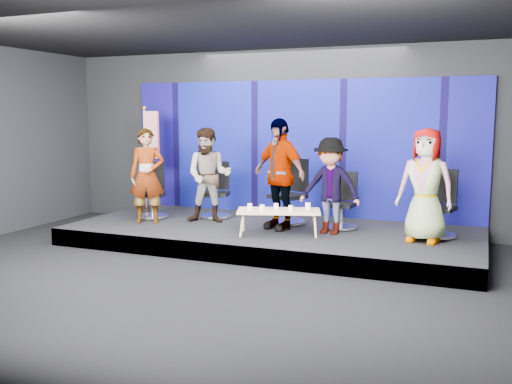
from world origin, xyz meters
TOP-DOWN VIEW (x-y plane):
  - ground at (0.00, 0.00)m, footprint 10.00×10.00m
  - room_walls at (0.00, 0.00)m, footprint 10.02×8.02m
  - riser at (0.00, 2.50)m, footprint 7.00×3.00m
  - backdrop at (0.00, 3.95)m, footprint 7.00×0.08m
  - chair_a at (-2.43, 2.56)m, footprint 0.79×0.79m
  - panelist_a at (-2.24, 2.09)m, footprint 0.74×0.64m
  - chair_b at (-1.32, 3.03)m, footprint 0.72×0.72m
  - panelist_b at (-1.22, 2.53)m, footprint 0.97×0.83m
  - chair_c at (0.18, 2.95)m, footprint 0.87×0.87m
  - panelist_c at (0.15, 2.45)m, footprint 1.20×0.88m
  - chair_d at (1.16, 2.88)m, footprint 0.60×0.60m
  - panelist_d at (1.06, 2.39)m, footprint 1.07×0.69m
  - chair_e at (2.75, 2.81)m, footprint 0.71×0.71m
  - panelist_e at (2.57, 2.33)m, footprint 0.95×0.71m
  - coffee_table at (0.32, 1.99)m, footprint 1.45×0.96m
  - mug_a at (-0.13, 1.84)m, footprint 0.08×0.08m
  - mug_b at (0.09, 1.82)m, footprint 0.08×0.08m
  - mug_c at (0.25, 2.04)m, footprint 0.08×0.08m
  - mug_d at (0.53, 1.97)m, footprint 0.08×0.08m
  - mug_e at (0.74, 2.23)m, footprint 0.09×0.09m
  - flag_stand at (-2.82, 3.09)m, footprint 0.49×0.28m

SIDE VIEW (x-z plane):
  - ground at x=0.00m, z-range 0.00..0.00m
  - riser at x=0.00m, z-range 0.00..0.30m
  - chair_d at x=1.16m, z-range 0.13..1.11m
  - chair_a at x=-2.43m, z-range 0.12..1.17m
  - chair_b at x=-1.32m, z-range 0.12..1.18m
  - chair_e at x=2.75m, z-range 0.11..1.20m
  - coffee_table at x=0.32m, z-range 0.47..0.88m
  - chair_c at x=0.18m, z-range 0.10..1.27m
  - mug_d at x=0.53m, z-range 0.71..0.80m
  - mug_c at x=0.25m, z-range 0.71..0.80m
  - mug_b at x=0.09m, z-range 0.71..0.81m
  - mug_a at x=-0.13m, z-range 0.71..0.81m
  - mug_e at x=0.74m, z-range 0.71..0.82m
  - panelist_d at x=1.06m, z-range 0.30..1.88m
  - panelist_a at x=-2.24m, z-range 0.30..2.01m
  - panelist_b at x=-1.22m, z-range 0.30..2.01m
  - panelist_e at x=2.57m, z-range 0.30..2.05m
  - panelist_c at x=0.15m, z-range 0.30..2.19m
  - flag_stand at x=-2.82m, z-range 0.36..2.49m
  - backdrop at x=0.00m, z-range 0.30..2.90m
  - room_walls at x=0.00m, z-range 0.67..4.18m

